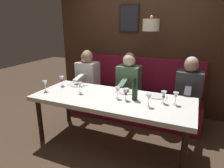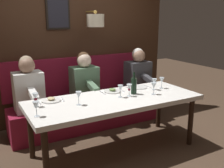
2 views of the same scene
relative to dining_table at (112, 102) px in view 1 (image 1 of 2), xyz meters
The scene contains 19 objects.
ground_plane 0.67m from the dining_table, ahead, with size 12.00×12.00×0.00m, color #4C3828.
dining_table is the anchor object (origin of this frame).
banquette_bench 1.00m from the dining_table, ahead, with size 0.52×2.43×0.45m, color maroon.
back_wall_panel 1.62m from the dining_table, ahead, with size 0.59×3.63×2.90m.
diner_nearest 1.31m from the dining_table, 47.53° to the right, with size 0.60×0.40×0.79m.
diner_near 0.89m from the dining_table, ahead, with size 0.60×0.40×0.79m.
diner_middle 1.27m from the dining_table, 45.56° to the left, with size 0.60×0.40×0.79m.
place_setting_0 0.31m from the dining_table, 23.09° to the right, with size 0.24×0.32×0.05m.
place_setting_1 0.81m from the dining_table, 69.31° to the left, with size 0.24×0.32×0.05m.
place_setting_2 0.64m from the dining_table, 63.51° to the right, with size 0.24×0.31×0.01m.
wine_glass_0 0.20m from the dining_table, 86.11° to the right, with size 0.07×0.07×0.16m.
wine_glass_1 0.99m from the dining_table, 80.35° to the left, with size 0.07×0.07×0.16m.
wine_glass_2 1.06m from the dining_table, 98.43° to the left, with size 0.07×0.07×0.16m.
wine_glass_3 0.58m from the dining_table, 100.10° to the right, with size 0.07×0.07×0.16m.
wine_glass_4 0.86m from the dining_table, 83.59° to the right, with size 0.07×0.07×0.16m.
wine_glass_5 0.28m from the dining_table, 92.12° to the right, with size 0.07×0.07×0.16m.
wine_glass_6 0.54m from the dining_table, 91.90° to the left, with size 0.07×0.07×0.16m.
wine_glass_7 0.72m from the dining_table, 83.18° to the right, with size 0.07×0.07×0.16m.
wine_bottle 0.37m from the dining_table, 81.70° to the right, with size 0.08×0.08×0.30m.
Camera 1 is at (-2.34, -1.02, 1.73)m, focal length 31.49 mm.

